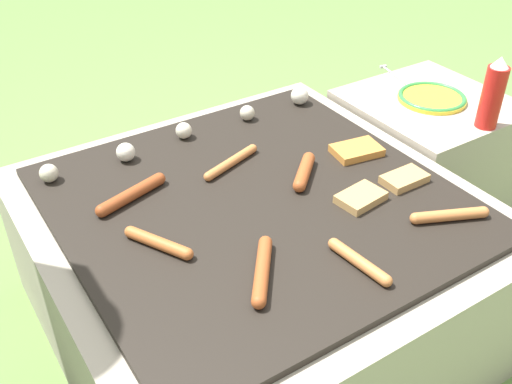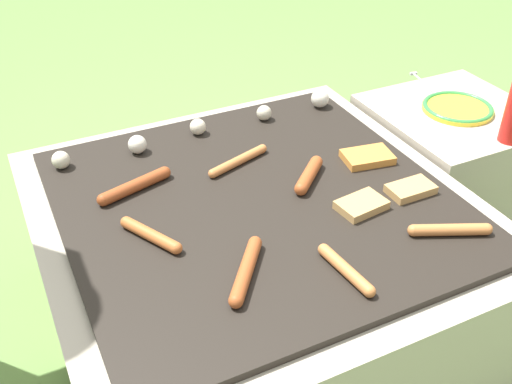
# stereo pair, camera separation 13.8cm
# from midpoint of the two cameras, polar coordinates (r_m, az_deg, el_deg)

# --- Properties ---
(ground_plane) EXTENTS (14.00, 14.00, 0.00)m
(ground_plane) POSITION_cam_midpoint_polar(r_m,az_deg,el_deg) (1.67, 2.43, -12.38)
(ground_plane) COLOR #608442
(grill) EXTENTS (0.99, 0.99, 0.41)m
(grill) POSITION_cam_midpoint_polar(r_m,az_deg,el_deg) (1.52, 2.61, -7.16)
(grill) COLOR #A89E8C
(grill) RESTS_ON ground_plane
(side_ledge) EXTENTS (0.45, 0.46, 0.41)m
(side_ledge) POSITION_cam_midpoint_polar(r_m,az_deg,el_deg) (1.99, 19.49, 1.93)
(side_ledge) COLOR #A89E8C
(side_ledge) RESTS_ON ground_plane
(sausage_front_left) EXTENTS (0.13, 0.16, 0.03)m
(sausage_front_left) POSITION_cam_midpoint_polar(r_m,az_deg,el_deg) (1.18, 2.42, -7.60)
(sausage_front_left) COLOR #A34C23
(sausage_front_left) RESTS_ON grill
(sausage_mid_left) EXTENTS (0.17, 0.09, 0.03)m
(sausage_mid_left) POSITION_cam_midpoint_polar(r_m,az_deg,el_deg) (1.37, 20.79, -3.49)
(sausage_mid_left) COLOR #C6753D
(sausage_mid_left) RESTS_ON grill
(sausage_back_right) EXTENTS (0.13, 0.12, 0.03)m
(sausage_back_right) POSITION_cam_midpoint_polar(r_m,az_deg,el_deg) (1.46, 7.77, 1.53)
(sausage_back_right) COLOR #A34C23
(sausage_back_right) RESTS_ON grill
(sausage_back_left) EXTENTS (0.19, 0.08, 0.03)m
(sausage_back_left) POSITION_cam_midpoint_polar(r_m,az_deg,el_deg) (1.43, -8.77, 0.50)
(sausage_back_left) COLOR #93421E
(sausage_back_left) RESTS_ON grill
(sausage_front_right) EXTENTS (0.04, 0.17, 0.02)m
(sausage_front_right) POSITION_cam_midpoint_polar(r_m,az_deg,el_deg) (1.21, 11.82, -7.37)
(sausage_front_right) COLOR #C6753D
(sausage_front_right) RESTS_ON grill
(sausage_back_center) EXTENTS (0.09, 0.16, 0.03)m
(sausage_back_center) POSITION_cam_midpoint_polar(r_m,az_deg,el_deg) (1.27, -6.97, -4.19)
(sausage_back_center) COLOR #B7602D
(sausage_back_center) RESTS_ON grill
(sausage_front_center) EXTENTS (0.19, 0.08, 0.02)m
(sausage_front_center) POSITION_cam_midpoint_polar(r_m,az_deg,el_deg) (1.51, 0.93, 2.92)
(sausage_front_center) COLOR #C6753D
(sausage_front_center) RESTS_ON grill
(bread_slice_center) EXTENTS (0.11, 0.07, 0.02)m
(bread_slice_center) POSITION_cam_midpoint_polar(r_m,az_deg,el_deg) (1.47, 17.15, 0.16)
(bread_slice_center) COLOR tan
(bread_slice_center) RESTS_ON grill
(bread_slice_right) EXTENTS (0.12, 0.09, 0.02)m
(bread_slice_right) POSITION_cam_midpoint_polar(r_m,az_deg,el_deg) (1.39, 12.83, -1.32)
(bread_slice_right) COLOR tan
(bread_slice_right) RESTS_ON grill
(bread_slice_left) EXTENTS (0.13, 0.10, 0.02)m
(bread_slice_left) POSITION_cam_midpoint_polar(r_m,az_deg,el_deg) (1.57, 13.07, 3.19)
(bread_slice_left) COLOR #D18438
(bread_slice_left) RESTS_ON grill
(mushroom_row) EXTENTS (0.81, 0.07, 0.05)m
(mushroom_row) POSITION_cam_midpoint_polar(r_m,az_deg,el_deg) (1.65, -1.88, 6.34)
(mushroom_row) COLOR beige
(mushroom_row) RESTS_ON grill
(plate_colorful) EXTENTS (0.20, 0.20, 0.02)m
(plate_colorful) POSITION_cam_midpoint_polar(r_m,az_deg,el_deg) (1.89, 20.68, 7.44)
(plate_colorful) COLOR yellow
(plate_colorful) RESTS_ON side_ledge
(fork_utensil) EXTENTS (0.06, 0.22, 0.01)m
(fork_utensil) POSITION_cam_midpoint_polar(r_m,az_deg,el_deg) (2.02, 17.88, 9.57)
(fork_utensil) COLOR silver
(fork_utensil) RESTS_ON side_ledge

